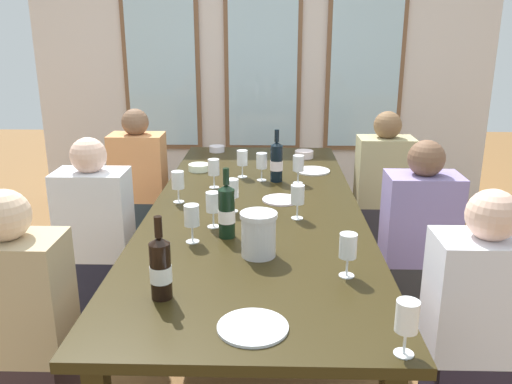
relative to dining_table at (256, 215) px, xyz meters
The scene contains 30 objects.
ground_plane 0.68m from the dining_table, ahead, with size 12.00×12.00×0.00m, color brown.
back_wall_with_windows 2.55m from the dining_table, 90.00° to the left, with size 4.31×0.10×2.90m.
dining_table is the anchor object (origin of this frame).
white_plate_0 1.23m from the dining_table, 88.80° to the right, with size 0.23×0.23×0.01m, color white.
white_plate_1 0.79m from the dining_table, 63.07° to the left, with size 0.23×0.23×0.01m, color white.
white_plate_2 0.17m from the dining_table, 30.07° to the left, with size 0.20×0.20×0.01m, color white.
metal_pitcher 0.67m from the dining_table, 87.30° to the right, with size 0.16×0.16×0.19m.
wine_bottle_0 0.51m from the dining_table, 76.10° to the left, with size 0.08×0.08×0.32m.
wine_bottle_1 1.09m from the dining_table, 106.43° to the right, with size 0.08×0.08×0.31m.
wine_bottle_2 0.50m from the dining_table, 104.60° to the right, with size 0.08×0.08×0.32m.
tasting_bowl_0 1.14m from the dining_table, 73.42° to the left, with size 0.14×0.14×0.05m, color white.
tasting_bowl_1 1.31m from the dining_table, 104.71° to the left, with size 0.12×0.12×0.04m, color white.
tasting_bowl_2 0.81m from the dining_table, 119.33° to the left, with size 0.14×0.14×0.04m, color white.
wine_glass_0 0.52m from the dining_table, 59.85° to the left, with size 0.07×0.07×0.17m.
wine_glass_1 0.44m from the dining_table, 128.93° to the left, with size 0.07×0.07×0.17m.
wine_glass_2 0.59m from the dining_table, 100.25° to the left, with size 0.07×0.07×0.17m.
wine_glass_3 0.34m from the dining_table, 43.42° to the right, with size 0.07×0.07×0.17m.
wine_glass_4 0.61m from the dining_table, 117.20° to the right, with size 0.07×0.07×0.17m.
wine_glass_5 0.51m from the dining_table, 87.15° to the left, with size 0.07×0.07×0.17m.
wine_glass_6 0.23m from the dining_table, 138.12° to the right, with size 0.07×0.07×0.17m.
wine_glass_7 0.46m from the dining_table, behind, with size 0.07×0.07×0.17m.
wine_glass_8 0.42m from the dining_table, 120.15° to the right, with size 0.07×0.07×0.17m.
wine_glass_9 1.44m from the dining_table, 70.68° to the right, with size 0.07×0.07×0.17m.
wine_glass_10 0.94m from the dining_table, 65.97° to the right, with size 0.07×0.07×0.17m.
seated_person_0 0.89m from the dining_table, behind, with size 0.38×0.24×1.11m.
seated_person_1 0.89m from the dining_table, ahead, with size 0.38×0.24×1.11m.
seated_person_2 1.30m from the dining_table, 132.60° to the right, with size 0.38×0.24×1.11m.
seated_person_3 1.26m from the dining_table, 45.86° to the right, with size 0.38×0.24×1.11m.
seated_person_4 1.32m from the dining_table, 131.88° to the left, with size 0.38×0.24×1.11m.
seated_person_5 1.26m from the dining_table, 45.94° to the left, with size 0.38×0.24×1.11m.
Camera 1 is at (0.08, -2.72, 1.66)m, focal length 37.49 mm.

